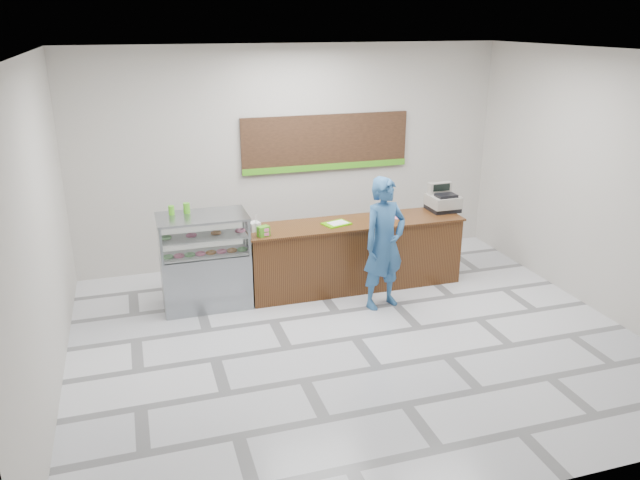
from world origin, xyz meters
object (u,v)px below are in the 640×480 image
object	(u,v)px
customer	(384,243)
display_case	(205,260)
cash_register	(443,201)
serving_tray	(337,224)
sales_counter	(354,254)

from	to	relation	value
customer	display_case	bearing A→B (deg)	146.97
cash_register	serving_tray	bearing A→B (deg)	-175.23
cash_register	customer	world-z (taller)	customer
customer	serving_tray	bearing A→B (deg)	106.97
sales_counter	display_case	size ratio (longest dim) A/B	2.45
cash_register	display_case	bearing A→B (deg)	-178.87
display_case	serving_tray	bearing A→B (deg)	-1.13
cash_register	sales_counter	bearing A→B (deg)	-175.51
sales_counter	display_case	bearing A→B (deg)	-179.99
sales_counter	customer	size ratio (longest dim) A/B	1.75
cash_register	customer	distance (m)	1.64
serving_tray	cash_register	bearing A→B (deg)	-11.12
cash_register	customer	bearing A→B (deg)	-147.49
sales_counter	cash_register	world-z (taller)	cash_register
display_case	cash_register	bearing A→B (deg)	2.29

